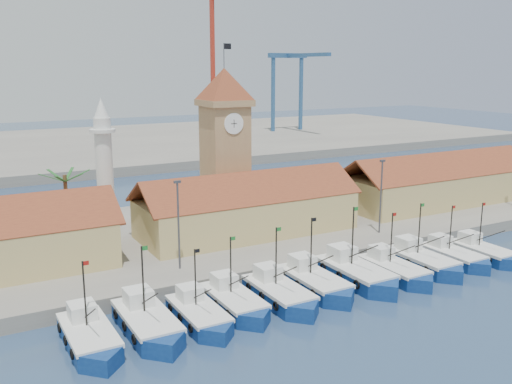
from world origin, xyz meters
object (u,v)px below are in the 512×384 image
boat_0 (90,339)px  minaret (104,166)px  boat_5 (316,284)px  clock_tower (225,142)px

boat_0 → minaret: minaret is taller
boat_0 → minaret: (8.19, 25.46, 8.98)m
boat_5 → clock_tower: clock_tower is taller
clock_tower → minaret: clock_tower is taller
boat_5 → minaret: minaret is taller
minaret → boat_5: bearing=-61.0°
boat_0 → clock_tower: bearing=45.3°
boat_0 → minaret: bearing=72.2°
boat_5 → clock_tower: size_ratio=0.44×
boat_0 → clock_tower: size_ratio=0.42×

